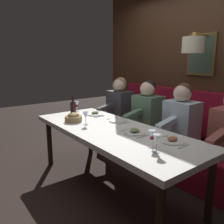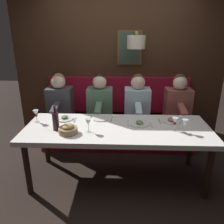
{
  "view_description": "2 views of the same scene",
  "coord_description": "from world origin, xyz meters",
  "px_view_note": "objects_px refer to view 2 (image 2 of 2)",
  "views": [
    {
      "loc": [
        -1.55,
        -2.02,
        1.51
      ],
      "look_at": [
        0.05,
        0.07,
        0.92
      ],
      "focal_mm": 36.81,
      "sensor_mm": 36.0,
      "label": 1
    },
    {
      "loc": [
        -2.54,
        -0.03,
        1.87
      ],
      "look_at": [
        0.05,
        0.07,
        0.92
      ],
      "focal_mm": 35.9,
      "sensor_mm": 36.0,
      "label": 2
    }
  ],
  "objects_px": {
    "wine_glass_3": "(175,122)",
    "wine_bottle": "(56,121)",
    "wine_glass_2": "(36,114)",
    "diner_far": "(60,100)",
    "wine_glass_0": "(88,123)",
    "diner_middle": "(100,100)",
    "bread_bowl": "(68,129)",
    "diner_nearest": "(178,101)",
    "dining_table": "(117,132)",
    "diner_near": "(137,101)",
    "wine_glass_1": "(185,123)"
  },
  "relations": [
    {
      "from": "diner_near",
      "to": "wine_glass_1",
      "type": "xyz_separation_m",
      "value": [
        -1.01,
        -0.48,
        0.04
      ]
    },
    {
      "from": "diner_nearest",
      "to": "dining_table",
      "type": "bearing_deg",
      "value": 133.04
    },
    {
      "from": "dining_table",
      "to": "wine_glass_2",
      "type": "bearing_deg",
      "value": 83.25
    },
    {
      "from": "diner_nearest",
      "to": "bread_bowl",
      "type": "height_order",
      "value": "diner_nearest"
    },
    {
      "from": "diner_middle",
      "to": "dining_table",
      "type": "bearing_deg",
      "value": -161.51
    },
    {
      "from": "diner_far",
      "to": "wine_bottle",
      "type": "height_order",
      "value": "diner_far"
    },
    {
      "from": "wine_glass_2",
      "to": "wine_glass_3",
      "type": "relative_size",
      "value": 1.0
    },
    {
      "from": "diner_far",
      "to": "wine_glass_3",
      "type": "bearing_deg",
      "value": -120.38
    },
    {
      "from": "dining_table",
      "to": "wine_glass_3",
      "type": "xyz_separation_m",
      "value": [
        -0.07,
        -0.68,
        0.18
      ]
    },
    {
      "from": "dining_table",
      "to": "wine_glass_0",
      "type": "xyz_separation_m",
      "value": [
        -0.15,
        0.34,
        0.18
      ]
    },
    {
      "from": "diner_middle",
      "to": "wine_bottle",
      "type": "height_order",
      "value": "diner_middle"
    },
    {
      "from": "wine_glass_0",
      "to": "wine_glass_3",
      "type": "distance_m",
      "value": 1.02
    },
    {
      "from": "diner_middle",
      "to": "wine_glass_1",
      "type": "height_order",
      "value": "diner_middle"
    },
    {
      "from": "diner_middle",
      "to": "wine_glass_3",
      "type": "height_order",
      "value": "diner_middle"
    },
    {
      "from": "wine_glass_2",
      "to": "wine_bottle",
      "type": "relative_size",
      "value": 0.55
    },
    {
      "from": "wine_glass_3",
      "to": "diner_nearest",
      "type": "bearing_deg",
      "value": -15.38
    },
    {
      "from": "diner_near",
      "to": "wine_glass_1",
      "type": "distance_m",
      "value": 1.12
    },
    {
      "from": "diner_near",
      "to": "wine_bottle",
      "type": "height_order",
      "value": "diner_near"
    },
    {
      "from": "wine_glass_3",
      "to": "wine_bottle",
      "type": "xyz_separation_m",
      "value": [
        -0.04,
        1.42,
        0.0
      ]
    },
    {
      "from": "diner_middle",
      "to": "wine_bottle",
      "type": "relative_size",
      "value": 2.64
    },
    {
      "from": "diner_middle",
      "to": "wine_glass_0",
      "type": "bearing_deg",
      "value": 177.63
    },
    {
      "from": "dining_table",
      "to": "diner_far",
      "type": "height_order",
      "value": "diner_far"
    },
    {
      "from": "wine_glass_0",
      "to": "wine_glass_2",
      "type": "bearing_deg",
      "value": 69.11
    },
    {
      "from": "wine_glass_0",
      "to": "wine_bottle",
      "type": "bearing_deg",
      "value": 84.3
    },
    {
      "from": "wine_glass_1",
      "to": "diner_far",
      "type": "bearing_deg",
      "value": 59.83
    },
    {
      "from": "diner_nearest",
      "to": "wine_bottle",
      "type": "bearing_deg",
      "value": 120.58
    },
    {
      "from": "diner_far",
      "to": "bread_bowl",
      "type": "distance_m",
      "value": 1.14
    },
    {
      "from": "wine_glass_3",
      "to": "wine_bottle",
      "type": "distance_m",
      "value": 1.42
    },
    {
      "from": "diner_near",
      "to": "wine_glass_2",
      "type": "relative_size",
      "value": 4.82
    },
    {
      "from": "diner_middle",
      "to": "wine_glass_0",
      "type": "relative_size",
      "value": 4.82
    },
    {
      "from": "diner_middle",
      "to": "bread_bowl",
      "type": "relative_size",
      "value": 3.6
    },
    {
      "from": "diner_nearest",
      "to": "wine_bottle",
      "type": "xyz_separation_m",
      "value": [
        -0.99,
        1.68,
        0.04
      ]
    },
    {
      "from": "diner_near",
      "to": "wine_glass_3",
      "type": "bearing_deg",
      "value": -158.21
    },
    {
      "from": "wine_glass_1",
      "to": "wine_glass_2",
      "type": "height_order",
      "value": "same"
    },
    {
      "from": "bread_bowl",
      "to": "wine_bottle",
      "type": "bearing_deg",
      "value": 61.88
    },
    {
      "from": "diner_middle",
      "to": "wine_bottle",
      "type": "xyz_separation_m",
      "value": [
        -0.99,
        0.44,
        0.04
      ]
    },
    {
      "from": "diner_near",
      "to": "wine_bottle",
      "type": "distance_m",
      "value": 1.43
    },
    {
      "from": "diner_far",
      "to": "wine_glass_2",
      "type": "xyz_separation_m",
      "value": [
        -0.76,
        0.11,
        0.04
      ]
    },
    {
      "from": "dining_table",
      "to": "wine_bottle",
      "type": "height_order",
      "value": "wine_bottle"
    },
    {
      "from": "diner_near",
      "to": "diner_far",
      "type": "relative_size",
      "value": 1.0
    },
    {
      "from": "diner_middle",
      "to": "bread_bowl",
      "type": "xyz_separation_m",
      "value": [
        -1.08,
        0.27,
        -0.03
      ]
    },
    {
      "from": "diner_far",
      "to": "bread_bowl",
      "type": "height_order",
      "value": "diner_far"
    },
    {
      "from": "diner_far",
      "to": "wine_glass_3",
      "type": "distance_m",
      "value": 1.89
    },
    {
      "from": "diner_middle",
      "to": "diner_far",
      "type": "bearing_deg",
      "value": 90.0
    },
    {
      "from": "diner_far",
      "to": "wine_glass_0",
      "type": "height_order",
      "value": "diner_far"
    },
    {
      "from": "wine_bottle",
      "to": "diner_middle",
      "type": "bearing_deg",
      "value": -23.86
    },
    {
      "from": "diner_near",
      "to": "wine_glass_2",
      "type": "height_order",
      "value": "diner_near"
    },
    {
      "from": "diner_middle",
      "to": "diner_far",
      "type": "relative_size",
      "value": 1.0
    },
    {
      "from": "dining_table",
      "to": "wine_glass_1",
      "type": "distance_m",
      "value": 0.82
    },
    {
      "from": "dining_table",
      "to": "diner_far",
      "type": "xyz_separation_m",
      "value": [
        0.88,
        0.94,
        0.14
      ]
    }
  ]
}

